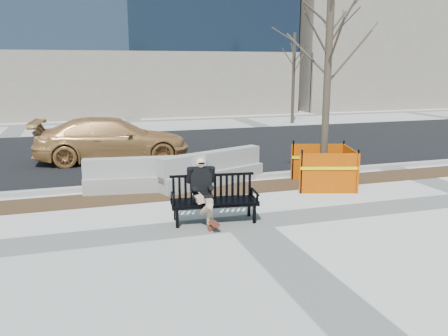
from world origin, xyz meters
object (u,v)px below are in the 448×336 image
(sedan, at_px, (114,161))
(tree_fence, at_px, (322,186))
(bench, at_px, (214,222))
(jersey_barrier_right, at_px, (212,184))
(jersey_barrier_left, at_px, (146,191))
(seated_man, at_px, (202,222))

(sedan, bearing_deg, tree_fence, -129.55)
(bench, xyz_separation_m, jersey_barrier_right, (0.81, 3.00, 0.00))
(bench, height_order, sedan, sedan)
(tree_fence, relative_size, jersey_barrier_right, 1.76)
(jersey_barrier_left, height_order, jersey_barrier_right, jersey_barrier_right)
(bench, xyz_separation_m, seated_man, (-0.25, 0.08, 0.00))
(jersey_barrier_right, bearing_deg, jersey_barrier_left, 162.11)
(sedan, bearing_deg, seated_man, -163.96)
(bench, bearing_deg, jersey_barrier_left, 116.25)
(bench, bearing_deg, seated_man, 169.04)
(tree_fence, bearing_deg, jersey_barrier_right, 158.53)
(tree_fence, height_order, jersey_barrier_left, tree_fence)
(bench, bearing_deg, sedan, 109.01)
(jersey_barrier_left, relative_size, jersey_barrier_right, 0.97)
(seated_man, relative_size, jersey_barrier_left, 0.42)
(seated_man, distance_m, tree_fence, 4.25)
(tree_fence, distance_m, jersey_barrier_left, 4.70)
(sedan, relative_size, jersey_barrier_right, 1.58)
(seated_man, xyz_separation_m, sedan, (-1.25, 7.00, 0.00))
(bench, distance_m, tree_fence, 4.07)
(jersey_barrier_right, bearing_deg, bench, -126.70)
(bench, relative_size, tree_fence, 0.32)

